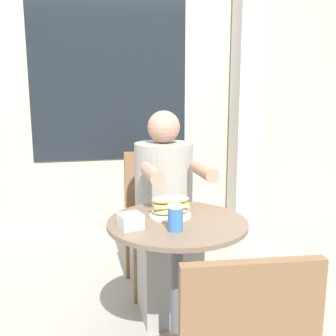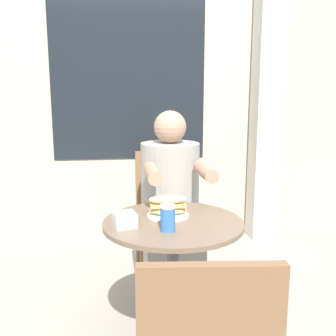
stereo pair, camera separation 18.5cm
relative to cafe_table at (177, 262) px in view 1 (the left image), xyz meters
The scene contains 8 objects.
storefront_wall 1.94m from the cafe_table, 90.06° to the left, with size 8.00×0.09×2.80m.
lattice_pillar 1.97m from the cafe_table, 57.28° to the left, with size 0.22×0.22×2.40m.
cafe_table is the anchor object (origin of this frame).
diner_chair 0.83m from the cafe_table, 86.48° to the left, with size 0.39×0.39×0.87m.
seated_diner 0.49m from the cafe_table, 83.64° to the left, with size 0.34×0.59×1.15m.
sandwich_on_plate 0.25m from the cafe_table, 101.24° to the left, with size 0.19×0.19×0.10m.
drink_cup 0.28m from the cafe_table, 108.13° to the right, with size 0.06×0.06×0.11m.
napkin_box 0.31m from the cafe_table, 167.96° to the right, with size 0.11×0.11×0.06m.
Camera 1 is at (-0.40, -1.59, 1.26)m, focal length 42.00 mm.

